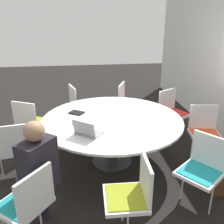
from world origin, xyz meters
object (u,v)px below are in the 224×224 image
at_px(handbag, 212,179).
at_px(cell_phone, 77,125).
at_px(chair_8, 12,146).
at_px(person_0, 38,168).
at_px(chair_4, 172,110).
at_px(chair_0, 27,201).
at_px(chair_1, 132,192).
at_px(chair_2, 203,166).
at_px(chair_6, 79,103).
at_px(spiral_notebook, 77,113).
at_px(chair_7, 30,120).
at_px(chair_5, 128,101).
at_px(laptop, 87,131).
at_px(chair_3, 205,129).

bearing_deg(handbag, cell_phone, -110.38).
height_order(chair_8, person_0, person_0).
height_order(chair_4, handbag, chair_4).
height_order(chair_0, chair_1, same).
relative_size(chair_0, chair_1, 1.00).
relative_size(chair_2, chair_8, 1.00).
relative_size(chair_4, cell_phone, 5.60).
relative_size(chair_6, spiral_notebook, 3.39).
height_order(chair_0, chair_7, same).
relative_size(chair_0, chair_4, 1.00).
relative_size(chair_0, chair_8, 1.00).
relative_size(chair_5, person_0, 0.71).
bearing_deg(chair_7, chair_1, -29.95).
relative_size(chair_2, handbag, 2.43).
height_order(chair_0, chair_6, same).
xyz_separation_m(chair_0, chair_4, (-2.10, 2.17, 0.00)).
height_order(chair_6, chair_7, same).
bearing_deg(handbag, chair_0, -75.45).
relative_size(chair_0, chair_2, 1.00).
relative_size(chair_2, laptop, 2.16).
relative_size(chair_7, handbag, 2.43).
bearing_deg(chair_1, chair_2, -67.39).
xyz_separation_m(laptop, spiral_notebook, (-0.77, -0.13, -0.04)).
bearing_deg(spiral_notebook, chair_7, -111.37).
height_order(chair_4, cell_phone, chair_4).
height_order(cell_phone, handbag, cell_phone).
bearing_deg(chair_4, chair_0, 15.68).
xyz_separation_m(chair_2, chair_8, (-0.77, -2.26, 0.00)).
distance_m(chair_6, person_0, 2.50).
bearing_deg(chair_4, chair_8, -6.70).
xyz_separation_m(chair_3, cell_phone, (0.03, -1.90, 0.20)).
height_order(chair_8, handbag, chair_8).
bearing_deg(handbag, chair_5, -161.36).
xyz_separation_m(chair_2, person_0, (0.07, -1.80, 0.19)).
bearing_deg(chair_6, chair_5, 72.75).
xyz_separation_m(chair_1, handbag, (-0.58, 1.20, -0.39)).
bearing_deg(cell_phone, chair_8, -82.07).
xyz_separation_m(chair_1, laptop, (-0.90, -0.39, 0.25)).
bearing_deg(chair_3, chair_4, -68.62).
xyz_separation_m(chair_0, spiral_notebook, (-1.65, 0.47, 0.21)).
xyz_separation_m(chair_7, cell_phone, (0.74, 0.76, 0.20)).
bearing_deg(cell_phone, spiral_notebook, 179.95).
distance_m(spiral_notebook, handbag, 2.12).
xyz_separation_m(chair_1, person_0, (-0.25, -0.91, 0.19)).
height_order(chair_4, person_0, person_0).
bearing_deg(chair_1, person_0, 76.75).
distance_m(chair_4, spiral_notebook, 1.77).
bearing_deg(chair_4, chair_5, -68.10).
bearing_deg(laptop, chair_5, -78.24).
bearing_deg(chair_0, chair_3, -24.81).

